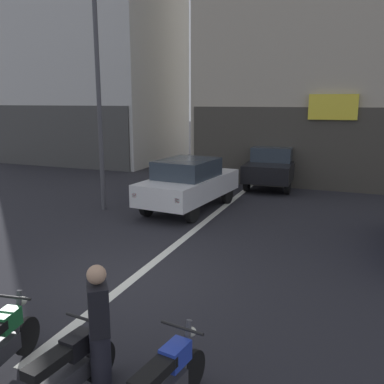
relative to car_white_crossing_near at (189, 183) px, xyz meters
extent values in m
plane|color=#232328|center=(0.96, -5.46, -0.89)|extent=(120.00, 120.00, 0.00)
cube|color=silver|center=(0.96, 0.54, -0.88)|extent=(0.20, 18.00, 0.01)
cube|color=#454543|center=(-9.83, 5.73, 0.71)|extent=(8.85, 0.10, 3.20)
cube|color=#B2A893|center=(2.81, 9.49, 6.84)|extent=(9.19, 9.54, 15.45)
cube|color=#3E3A33|center=(2.81, 4.67, 0.71)|extent=(8.83, 0.10, 3.20)
cube|color=yellow|center=(3.98, 4.60, 2.33)|extent=(1.77, 0.16, 0.95)
cylinder|color=black|center=(-0.62, 1.41, -0.57)|extent=(0.25, 0.66, 0.64)
cylinder|color=black|center=(0.92, 1.25, -0.57)|extent=(0.25, 0.66, 0.64)
cylinder|color=black|center=(-0.91, -1.17, -0.57)|extent=(0.25, 0.66, 0.64)
cylinder|color=black|center=(0.63, -1.34, -0.57)|extent=(0.25, 0.66, 0.64)
cube|color=silver|center=(0.00, 0.04, -0.14)|extent=(2.20, 4.27, 0.66)
cube|color=#2D3842|center=(-0.01, -0.11, 0.47)|extent=(1.75, 2.12, 0.56)
cube|color=red|center=(-0.92, -1.89, -0.09)|extent=(0.15, 0.07, 0.12)
cube|color=red|center=(0.48, -2.05, -0.09)|extent=(0.15, 0.07, 0.12)
cylinder|color=black|center=(2.61, 3.48, -0.57)|extent=(0.20, 0.65, 0.64)
cylinder|color=black|center=(1.07, 3.43, -0.57)|extent=(0.20, 0.65, 0.64)
cylinder|color=black|center=(2.53, 6.08, -0.57)|extent=(0.20, 0.65, 0.64)
cylinder|color=black|center=(0.98, 6.02, -0.57)|extent=(0.20, 0.65, 0.64)
cube|color=black|center=(1.80, 4.75, -0.14)|extent=(1.90, 4.16, 0.66)
cube|color=#2D3842|center=(1.79, 4.90, 0.47)|extent=(1.61, 2.02, 0.56)
cube|color=red|center=(2.43, 6.79, -0.09)|extent=(0.14, 0.06, 0.12)
cube|color=red|center=(1.03, 6.75, -0.09)|extent=(0.14, 0.06, 0.12)
cylinder|color=#47474C|center=(-2.58, -0.97, 2.29)|extent=(0.14, 0.14, 6.34)
cylinder|color=black|center=(0.81, -8.12, -0.63)|extent=(0.14, 0.52, 0.52)
cube|color=#1E7238|center=(0.86, -8.48, -0.19)|extent=(0.27, 0.39, 0.24)
cylinder|color=#4C4C51|center=(0.83, -8.26, -0.25)|extent=(0.10, 0.24, 0.70)
cylinder|color=black|center=(0.84, -8.34, 0.07)|extent=(0.55, 0.12, 0.04)
sphere|color=silver|center=(0.81, -8.14, -0.09)|extent=(0.12, 0.12, 0.12)
cylinder|color=black|center=(2.08, -8.24, -0.63)|extent=(0.13, 0.52, 0.52)
cube|color=#38383D|center=(2.01, -8.86, -0.52)|extent=(0.28, 0.75, 0.22)
cube|color=black|center=(1.99, -9.02, -0.17)|extent=(0.29, 0.62, 0.12)
cube|color=black|center=(2.04, -8.61, -0.19)|extent=(0.26, 0.38, 0.24)
cylinder|color=#4C4C51|center=(2.06, -8.39, -0.25)|extent=(0.10, 0.24, 0.70)
cylinder|color=black|center=(2.05, -8.47, 0.07)|extent=(0.55, 0.10, 0.04)
sphere|color=silver|center=(2.08, -8.26, -0.09)|extent=(0.12, 0.12, 0.12)
cylinder|color=black|center=(3.23, -8.01, -0.63)|extent=(0.15, 0.52, 0.52)
cube|color=black|center=(3.10, -8.78, -0.17)|extent=(0.31, 0.63, 0.12)
cube|color=#233DB7|center=(3.17, -8.37, -0.19)|extent=(0.28, 0.39, 0.24)
cylinder|color=#4C4C51|center=(3.20, -8.16, -0.25)|extent=(0.11, 0.25, 0.70)
cylinder|color=black|center=(3.19, -8.24, 0.07)|extent=(0.55, 0.12, 0.04)
sphere|color=silver|center=(3.22, -8.03, -0.09)|extent=(0.12, 0.12, 0.12)
cylinder|color=#23232D|center=(2.28, -8.51, -0.46)|extent=(0.24, 0.24, 0.86)
cube|color=black|center=(2.28, -8.51, 0.26)|extent=(0.40, 0.42, 0.58)
sphere|color=tan|center=(2.28, -8.51, 0.67)|extent=(0.22, 0.22, 0.22)
camera|label=1|loc=(4.83, -12.15, 2.56)|focal=39.05mm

